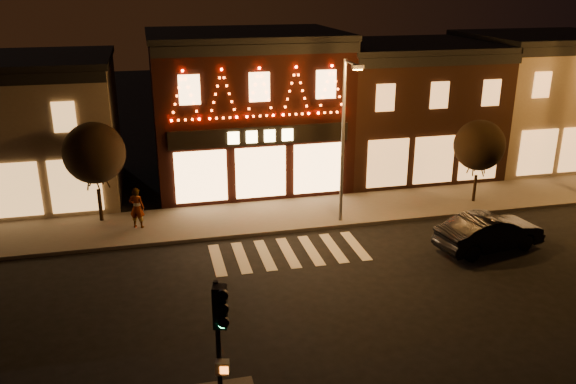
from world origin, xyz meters
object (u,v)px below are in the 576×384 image
object	(u,v)px
streetlamp_mid	(345,130)
dark_sedan	(489,232)
traffic_signal_near	(220,336)
pedestrian	(137,208)

from	to	relation	value
streetlamp_mid	dark_sedan	bearing A→B (deg)	-36.30
streetlamp_mid	traffic_signal_near	bearing A→B (deg)	-118.26
traffic_signal_near	dark_sedan	distance (m)	15.56
streetlamp_mid	pedestrian	distance (m)	10.02
streetlamp_mid	pedestrian	xyz separation A→B (m)	(-9.28, 1.54, -3.44)
traffic_signal_near	streetlamp_mid	size ratio (longest dim) A/B	0.59
pedestrian	streetlamp_mid	bearing A→B (deg)	-167.72
streetlamp_mid	dark_sedan	size ratio (longest dim) A/B	1.59
traffic_signal_near	pedestrian	size ratio (longest dim) A/B	2.32
streetlamp_mid	pedestrian	world-z (taller)	streetlamp_mid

